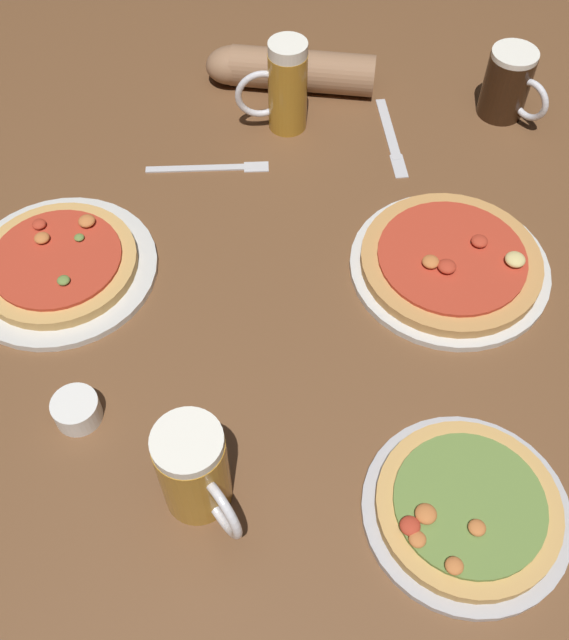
{
  "coord_description": "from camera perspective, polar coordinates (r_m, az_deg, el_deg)",
  "views": [
    {
      "loc": [
        -0.09,
        -0.64,
        0.91
      ],
      "look_at": [
        0.0,
        0.0,
        0.02
      ],
      "focal_mm": 41.46,
      "sensor_mm": 36.0,
      "label": 1
    }
  ],
  "objects": [
    {
      "name": "ground_plane",
      "position": [
        1.13,
        0.0,
        -1.04
      ],
      "size": [
        2.4,
        2.4,
        0.03
      ],
      "primitive_type": "cube",
      "color": "brown"
    },
    {
      "name": "pizza_plate_near",
      "position": [
        0.99,
        13.89,
        -13.95
      ],
      "size": [
        0.27,
        0.27,
        0.05
      ],
      "color": "#B2B2B7",
      "rests_on": "ground_plane"
    },
    {
      "name": "pizza_plate_far",
      "position": [
        1.23,
        -17.02,
        4.07
      ],
      "size": [
        0.31,
        0.31,
        0.05
      ],
      "color": "silver",
      "rests_on": "ground_plane"
    },
    {
      "name": "pizza_plate_side",
      "position": [
        1.2,
        12.7,
        4.31
      ],
      "size": [
        0.32,
        0.32,
        0.05
      ],
      "color": "silver",
      "rests_on": "ground_plane"
    },
    {
      "name": "beer_mug_dark",
      "position": [
        1.49,
        16.91,
        17.01
      ],
      "size": [
        0.1,
        0.13,
        0.13
      ],
      "color": "black",
      "rests_on": "ground_plane"
    },
    {
      "name": "beer_mug_amber",
      "position": [
        0.92,
        -6.92,
        -11.51
      ],
      "size": [
        0.1,
        0.14,
        0.16
      ],
      "color": "#B27A23",
      "rests_on": "ground_plane"
    },
    {
      "name": "beer_mug_pale",
      "position": [
        1.39,
        0.01,
        17.52
      ],
      "size": [
        0.13,
        0.07,
        0.17
      ],
      "color": "#B27A23",
      "rests_on": "ground_plane"
    },
    {
      "name": "ramekin_sauce",
      "position": [
        1.06,
        -15.74,
        -6.7
      ],
      "size": [
        0.07,
        0.07,
        0.04
      ],
      "primitive_type": "cylinder",
      "color": "white",
      "rests_on": "ground_plane"
    },
    {
      "name": "fork_left",
      "position": [
        1.35,
        -5.62,
        11.65
      ],
      "size": [
        0.23,
        0.04,
        0.01
      ],
      "color": "silver",
      "rests_on": "ground_plane"
    },
    {
      "name": "knife_spare",
      "position": [
        1.42,
        8.22,
        13.81
      ],
      "size": [
        0.03,
        0.22,
        0.01
      ],
      "color": "silver",
      "rests_on": "ground_plane"
    },
    {
      "name": "diner_arm",
      "position": [
        1.51,
        0.01,
        18.79
      ],
      "size": [
        0.33,
        0.15,
        0.08
      ],
      "color": "#936B4C",
      "rests_on": "ground_plane"
    }
  ]
}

